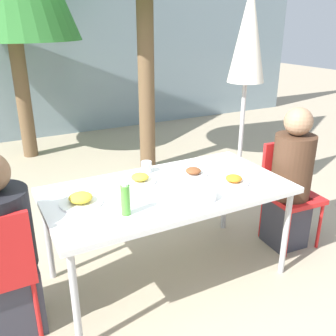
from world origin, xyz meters
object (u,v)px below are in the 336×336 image
bottle (126,199)px  drinking_cup (146,167)px  person_left (4,253)px  chair_right (288,185)px  salad_bowl (202,195)px  closed_umbrella (248,45)px  person_right (290,183)px

bottle → drinking_cup: size_ratio=2.40×
person_left → chair_right: bearing=-0.3°
person_left → salad_bowl: person_left is taller
person_left → closed_umbrella: size_ratio=0.54×
person_left → person_right: size_ratio=0.97×
closed_umbrella → person_left: bearing=-161.0°
bottle → closed_umbrella: bearing=31.6°
bottle → salad_bowl: size_ratio=1.06×
person_right → salad_bowl: 1.01m
person_right → salad_bowl: person_right is taller
chair_right → bottle: bottle is taller
person_right → salad_bowl: (-0.98, -0.17, 0.18)m
closed_umbrella → chair_right: bearing=-98.5°
person_right → bottle: 1.53m
person_right → drinking_cup: 1.20m
salad_bowl → drinking_cup: bearing=102.1°
drinking_cup → salad_bowl: size_ratio=0.44×
person_left → salad_bowl: (1.22, -0.24, 0.21)m
person_right → bottle: person_right is taller
person_right → closed_umbrella: closed_umbrella is taller
bottle → salad_bowl: (0.52, -0.03, -0.07)m
person_right → bottle: bearing=9.6°
chair_right → closed_umbrella: 1.37m
chair_right → drinking_cup: (-1.16, 0.34, 0.26)m
salad_bowl → bottle: bearing=176.9°
closed_umbrella → drinking_cup: 1.61m
person_right → bottle: size_ratio=5.81×
person_right → chair_right: bearing=-122.0°
person_left → bottle: size_ratio=5.64×
person_left → person_right: (2.20, -0.07, 0.03)m
drinking_cup → person_right: bearing=-20.7°
person_right → drinking_cup: bearing=-16.5°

